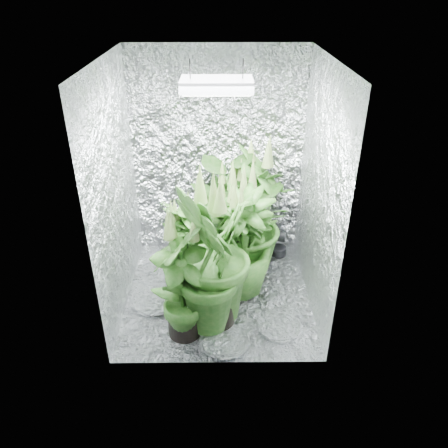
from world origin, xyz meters
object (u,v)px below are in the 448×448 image
plant_f (182,282)px  plant_h (241,245)px  plant_d (185,248)px  plant_g (214,260)px  plant_c (231,212)px  plant_a (211,237)px  plant_b (256,205)px  plant_e (241,224)px  circulation_fan (276,240)px  grow_lamp (217,85)px

plant_f → plant_h: size_ratio=1.01×
plant_d → plant_h: size_ratio=0.87×
plant_d → plant_g: 0.58m
plant_c → plant_a: bearing=-113.1°
plant_b → plant_e: plant_b is taller
plant_a → plant_c: bearing=66.9°
plant_c → plant_e: 0.32m
plant_e → circulation_fan: (0.37, 0.32, -0.37)m
plant_a → plant_e: plant_e is taller
plant_c → grow_lamp: bearing=-101.2°
plant_g → plant_e: bearing=71.3°
circulation_fan → plant_c: bearing=-162.6°
plant_a → plant_g: size_ratio=0.76×
circulation_fan → plant_e: bearing=-124.1°
plant_e → grow_lamp: bearing=-124.2°
plant_g → circulation_fan: size_ratio=3.44×
plant_c → plant_d: plant_c is taller
plant_c → plant_g: 1.02m
plant_e → plant_h: plant_e is taller
grow_lamp → plant_c: size_ratio=0.47×
plant_c → plant_h: 0.57m
plant_e → plant_c: bearing=106.2°
circulation_fan → plant_h: bearing=-108.2°
plant_a → plant_h: 0.29m
plant_a → plant_c: plant_c is taller
plant_b → plant_d: 0.86m
plant_g → grow_lamp: bearing=86.1°
plant_a → plant_b: 0.63m
plant_a → plant_g: (0.03, -0.57, 0.15)m
plant_h → circulation_fan: (0.38, 0.59, -0.32)m
plant_c → plant_g: size_ratio=0.79×
plant_b → plant_c: plant_b is taller
grow_lamp → plant_a: grow_lamp is taller
plant_f → plant_h: plant_f is taller
plant_c → plant_d: bearing=-127.8°
plant_b → plant_d: size_ratio=1.31×
plant_a → plant_g: plant_g is taller
plant_f → plant_h: 0.70m
plant_b → circulation_fan: 0.45m
plant_b → plant_f: bearing=-119.4°
plant_a → plant_c: size_ratio=0.96×
plant_b → plant_e: size_ratio=1.08×
plant_a → plant_d: size_ratio=1.10×
grow_lamp → plant_e: 1.34m
plant_d → circulation_fan: bearing=31.9°
plant_f → plant_b: bearing=60.6°
plant_h → plant_e: bearing=87.4°
plant_e → circulation_fan: size_ratio=2.88×
plant_b → grow_lamp: bearing=-120.0°
plant_d → circulation_fan: (0.86, 0.54, -0.26)m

